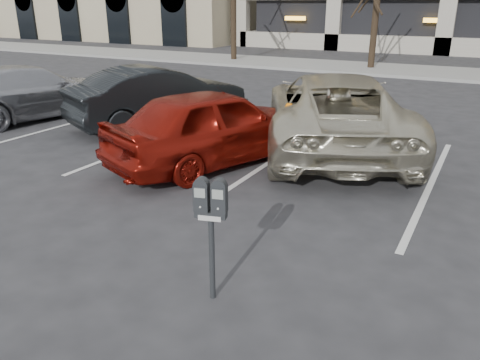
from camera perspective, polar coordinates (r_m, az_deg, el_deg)
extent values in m
plane|color=#28282B|center=(6.45, 7.06, -4.89)|extent=(140.00, 140.00, 0.00)
cube|color=gray|center=(21.72, 23.45, 11.87)|extent=(80.00, 4.00, 0.12)
cube|color=silver|center=(12.25, -20.44, 6.35)|extent=(0.10, 5.20, 0.00)
cube|color=silver|center=(10.35, -10.02, 4.88)|extent=(0.10, 5.20, 0.00)
cube|color=silver|center=(8.93, 4.27, 2.60)|extent=(0.10, 5.20, 0.00)
cube|color=silver|center=(8.25, 22.22, -0.47)|extent=(0.10, 5.20, 0.00)
cylinder|color=black|center=(24.63, -0.78, 18.89)|extent=(0.28, 0.28, 4.00)
cylinder|color=black|center=(22.06, 16.07, 17.48)|extent=(0.28, 0.28, 3.65)
cylinder|color=black|center=(4.62, -3.44, -9.47)|extent=(0.06, 0.06, 0.90)
cube|color=black|center=(4.41, -3.57, -4.18)|extent=(0.32, 0.18, 0.06)
cube|color=silver|center=(4.37, -3.76, -4.71)|extent=(0.21, 0.07, 0.05)
cube|color=gray|center=(4.28, -4.96, -1.62)|extent=(0.10, 0.04, 0.09)
cube|color=gray|center=(4.24, -2.76, -1.81)|extent=(0.10, 0.04, 0.09)
imported|color=beige|center=(9.59, 11.41, 8.21)|extent=(4.57, 6.06, 1.53)
cube|color=orange|center=(8.67, 7.52, 12.31)|extent=(0.10, 0.20, 0.01)
imported|color=maroon|center=(8.55, -3.05, 6.64)|extent=(3.02, 4.42, 1.40)
imported|color=black|center=(11.52, -9.83, 10.05)|extent=(3.10, 4.49, 1.40)
imported|color=#B0B1B8|center=(13.26, -24.34, 9.79)|extent=(2.61, 4.88, 1.34)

